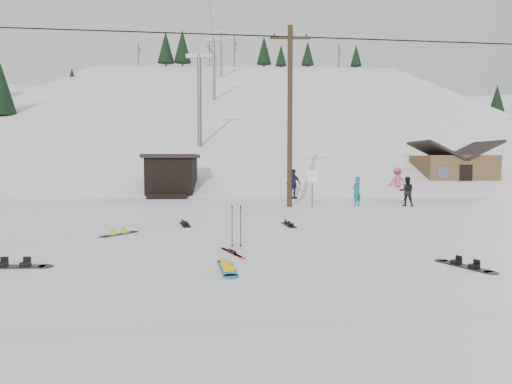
{
  "coord_description": "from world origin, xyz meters",
  "views": [
    {
      "loc": [
        -0.35,
        -8.94,
        2.36
      ],
      "look_at": [
        0.04,
        4.72,
        1.4
      ],
      "focal_mm": 32.0,
      "sensor_mm": 36.0,
      "label": 1
    }
  ],
  "objects_px": {
    "utility_pole": "(290,114)",
    "hero_skis": "(232,252)",
    "hero_snowboard": "(227,268)",
    "cabin": "(453,172)"
  },
  "relations": [
    {
      "from": "cabin",
      "to": "hero_snowboard",
      "type": "height_order",
      "value": "cabin"
    },
    {
      "from": "hero_snowboard",
      "to": "utility_pole",
      "type": "bearing_deg",
      "value": -19.87
    },
    {
      "from": "hero_snowboard",
      "to": "hero_skis",
      "type": "bearing_deg",
      "value": -10.35
    },
    {
      "from": "hero_skis",
      "to": "utility_pole",
      "type": "bearing_deg",
      "value": 53.59
    },
    {
      "from": "cabin",
      "to": "hero_snowboard",
      "type": "relative_size",
      "value": 3.17
    },
    {
      "from": "cabin",
      "to": "hero_snowboard",
      "type": "distance_m",
      "value": 28.05
    },
    {
      "from": "utility_pole",
      "to": "hero_skis",
      "type": "bearing_deg",
      "value": -102.9
    },
    {
      "from": "cabin",
      "to": "utility_pole",
      "type": "bearing_deg",
      "value": -142.44
    },
    {
      "from": "hero_snowboard",
      "to": "hero_skis",
      "type": "distance_m",
      "value": 1.68
    },
    {
      "from": "utility_pole",
      "to": "hero_snowboard",
      "type": "bearing_deg",
      "value": -101.54
    }
  ]
}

